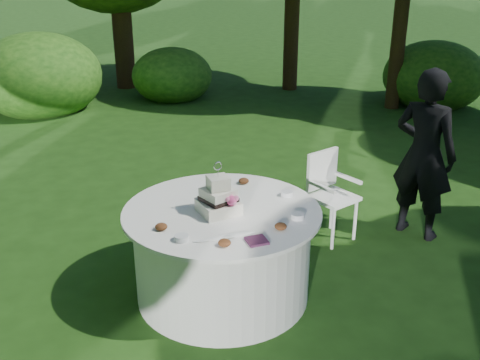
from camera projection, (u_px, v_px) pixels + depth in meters
name	position (u px, v px, depth m)	size (l,w,h in m)	color
ground	(223.00, 293.00, 4.67)	(80.00, 80.00, 0.00)	#1A3B10
napkins	(257.00, 241.00, 3.89)	(0.14, 0.14, 0.02)	#461E39
feather_plume	(225.00, 236.00, 3.96)	(0.48, 0.07, 0.01)	white
guest	(424.00, 155.00, 5.37)	(0.61, 0.40, 1.68)	black
table	(223.00, 253.00, 4.52)	(1.56, 1.56, 0.77)	silver
cake	(219.00, 199.00, 4.29)	(0.32, 0.32, 0.42)	silver
chair	(329.00, 188.00, 5.43)	(0.49, 0.48, 0.87)	white
votives	(258.00, 215.00, 4.25)	(1.11, 0.56, 0.04)	silver
petal_cups	(228.00, 217.00, 4.20)	(0.96, 1.09, 0.05)	#562D16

